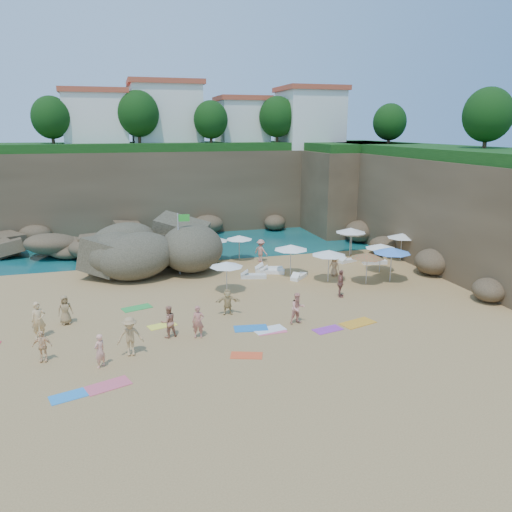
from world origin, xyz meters
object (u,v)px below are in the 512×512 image
object	(u,v)px
flag_pole	(180,235)
person_stand_6	(100,351)
person_stand_3	(341,284)
parasol_2	(352,232)
person_stand_5	(181,253)
rock_outcrop	(161,273)
parasol_0	(239,237)
person_stand_2	(261,251)
person_stand_0	(39,320)
person_stand_4	(334,266)
lounger_0	(254,276)
parasol_1	(215,239)
person_stand_1	(168,322)

from	to	relation	value
flag_pole	person_stand_6	xyz separation A→B (m)	(-5.43, -13.55, -2.07)
person_stand_3	person_stand_6	bearing A→B (deg)	140.54
flag_pole	parasol_2	xyz separation A→B (m)	(14.41, 1.89, -0.97)
parasol_2	person_stand_3	size ratio (longest dim) A/B	1.24
flag_pole	person_stand_6	world-z (taller)	flag_pole
flag_pole	person_stand_5	distance (m)	3.68
person_stand_3	rock_outcrop	bearing A→B (deg)	78.91
parasol_0	person_stand_2	distance (m)	2.04
person_stand_0	person_stand_2	xyz separation A→B (m)	(14.87, 11.02, -0.04)
person_stand_6	person_stand_2	bearing A→B (deg)	-173.15
rock_outcrop	person_stand_3	bearing A→B (deg)	-39.71
person_stand_3	person_stand_4	distance (m)	4.57
person_stand_0	person_stand_2	size ratio (longest dim) A/B	1.05
person_stand_0	lounger_0	bearing A→B (deg)	17.69
rock_outcrop	parasol_1	size ratio (longest dim) A/B	4.40
person_stand_2	person_stand_5	bearing A→B (deg)	40.27
person_stand_0	person_stand_4	world-z (taller)	person_stand_0
person_stand_3	person_stand_4	xyz separation A→B (m)	(1.55, 4.30, -0.15)
rock_outcrop	lounger_0	distance (m)	6.90
person_stand_6	person_stand_5	bearing A→B (deg)	-154.35
lounger_0	person_stand_2	distance (m)	4.48
person_stand_0	person_stand_5	world-z (taller)	person_stand_0
flag_pole	person_stand_0	size ratio (longest dim) A/B	2.35
parasol_0	person_stand_1	bearing A→B (deg)	-117.43
rock_outcrop	person_stand_0	xyz separation A→B (m)	(-6.99, -10.13, 0.95)
person_stand_2	parasol_0	bearing A→B (deg)	20.05
flag_pole	parasol_0	xyz separation A→B (m)	(4.94, 2.60, -0.99)
person_stand_4	person_stand_2	bearing A→B (deg)	170.20
lounger_0	person_stand_2	bearing A→B (deg)	79.71
person_stand_2	person_stand_3	size ratio (longest dim) A/B	1.04
person_stand_2	person_stand_3	distance (m)	9.72
person_stand_3	person_stand_6	xyz separation A→B (m)	(-14.27, -5.74, -0.10)
flag_pole	rock_outcrop	bearing A→B (deg)	153.26
parasol_0	person_stand_4	world-z (taller)	parasol_0
person_stand_1	flag_pole	bearing A→B (deg)	-118.21
parasol_0	person_stand_5	xyz separation A→B (m)	(-4.58, 0.42, -1.07)
lounger_0	person_stand_5	world-z (taller)	person_stand_5
flag_pole	person_stand_3	bearing A→B (deg)	-41.45
parasol_0	person_stand_3	size ratio (longest dim) A/B	1.22
person_stand_3	lounger_0	bearing A→B (deg)	66.18
person_stand_2	person_stand_1	bearing A→B (deg)	109.14
person_stand_1	person_stand_3	world-z (taller)	person_stand_3
parasol_0	lounger_0	bearing A→B (deg)	-92.62
person_stand_2	parasol_1	bearing A→B (deg)	31.30
rock_outcrop	parasol_2	world-z (taller)	parasol_2
parasol_0	person_stand_6	bearing A→B (deg)	-122.71
parasol_2	person_stand_3	distance (m)	11.23
parasol_0	person_stand_2	size ratio (longest dim) A/B	1.18
person_stand_0	flag_pole	bearing A→B (deg)	37.92
person_stand_2	person_stand_3	world-z (taller)	person_stand_2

